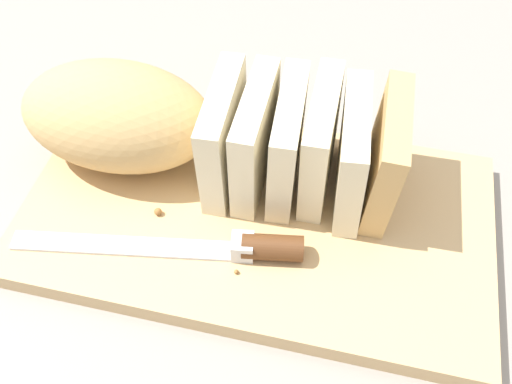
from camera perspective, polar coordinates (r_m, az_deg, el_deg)
The scene contains 6 objects.
ground_plane at distance 0.57m, azimuth 0.00°, elevation -3.22°, with size 3.00×3.00×0.00m, color gray.
cutting_board at distance 0.56m, azimuth 0.00°, elevation -2.59°, with size 0.45×0.25×0.02m, color tan.
bread_loaf at distance 0.56m, azimuth -6.35°, elevation 6.44°, with size 0.38×0.14×0.11m.
bread_knife at distance 0.52m, azimuth -2.46°, elevation -5.52°, with size 0.27×0.07×0.02m.
crumb_near_knife at distance 0.51m, azimuth -2.17°, elevation -7.96°, with size 0.00×0.00×0.00m, color #996633.
crumb_near_loaf at distance 0.55m, azimuth -9.80°, elevation -1.96°, with size 0.01×0.01×0.01m, color #996633.
Camera 1 is at (0.08, -0.32, 0.46)m, focal length 39.89 mm.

